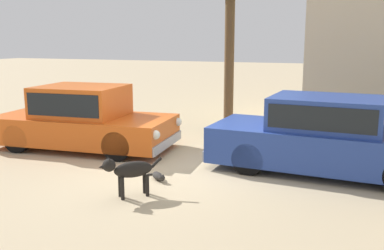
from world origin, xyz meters
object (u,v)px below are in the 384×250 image
at_px(parked_sedan_nearest, 83,118).
at_px(parked_sedan_second, 327,135).
at_px(stray_cat, 158,176).
at_px(stray_dog_spotted, 128,170).

bearing_deg(parked_sedan_nearest, parked_sedan_second, -3.96).
distance_m(parked_sedan_second, stray_cat, 3.29).
relative_size(parked_sedan_second, stray_dog_spotted, 5.69).
height_order(parked_sedan_nearest, stray_cat, parked_sedan_nearest).
relative_size(parked_sedan_nearest, stray_cat, 8.69).
bearing_deg(parked_sedan_second, parked_sedan_nearest, -176.01).
bearing_deg(stray_dog_spotted, stray_cat, -138.91).
xyz_separation_m(parked_sedan_nearest, parked_sedan_second, (5.45, 0.05, 0.00)).
distance_m(parked_sedan_second, stray_dog_spotted, 3.86).
distance_m(stray_dog_spotted, stray_cat, 1.03).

